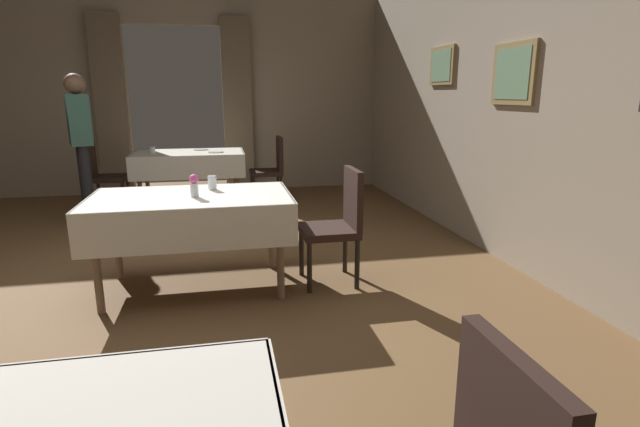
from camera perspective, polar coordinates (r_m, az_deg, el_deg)
ground at (r=4.01m, az=-20.11°, el=-8.89°), size 10.08×10.08×0.00m
wall_right at (r=4.47m, az=23.97°, el=12.82°), size 0.16×8.40×3.00m
wall_back at (r=7.87m, az=-16.71°, el=13.51°), size 6.40×0.27×3.00m
dining_table_mid at (r=3.82m, az=-14.97°, el=0.63°), size 1.51×0.92×0.75m
dining_table_far at (r=6.74m, az=-15.22°, el=6.20°), size 1.45×0.89×0.75m
chair_mid_right at (r=3.86m, az=2.20°, el=-0.83°), size 0.44×0.44×0.93m
chair_far_left at (r=6.89m, az=-24.42°, el=4.48°), size 0.44×0.44×0.93m
chair_far_right at (r=6.81m, az=-5.76°, el=5.55°), size 0.44×0.44×0.93m
flower_vase_mid at (r=3.71m, az=-14.68°, el=3.30°), size 0.07×0.07×0.17m
glass_mid_b at (r=3.97m, az=-12.64°, el=3.57°), size 0.07×0.07×0.11m
plate_far_a at (r=6.59m, az=-12.25°, el=7.14°), size 0.21×0.21×0.01m
glass_far_b at (r=6.68m, az=-19.22°, el=7.10°), size 0.07×0.07×0.09m
plate_far_c at (r=6.93m, az=-13.93°, el=7.37°), size 0.20×0.20×0.01m
person_waiter_by_doorway at (r=6.01m, az=-26.45°, el=7.96°), size 0.32×0.41×1.72m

